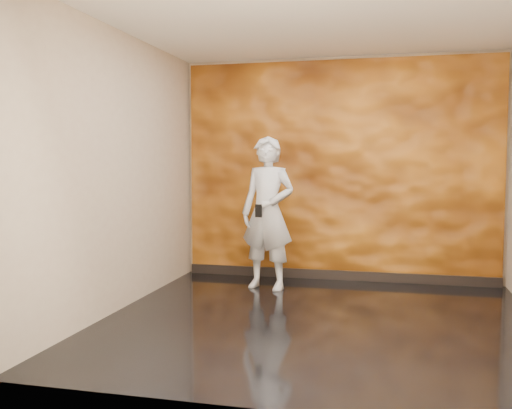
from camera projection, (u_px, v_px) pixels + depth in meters
name	position (u px, v px, depth m)	size (l,w,h in m)	color
room	(319.00, 172.00, 5.25)	(4.02, 4.02, 2.81)	black
feature_wall	(339.00, 171.00, 7.16)	(3.90, 0.06, 2.75)	orange
baseboard	(337.00, 275.00, 7.22)	(3.90, 0.04, 0.12)	black
man	(268.00, 213.00, 6.68)	(0.65, 0.43, 1.79)	#9A9FAA
phone	(259.00, 211.00, 6.46)	(0.08, 0.02, 0.15)	black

